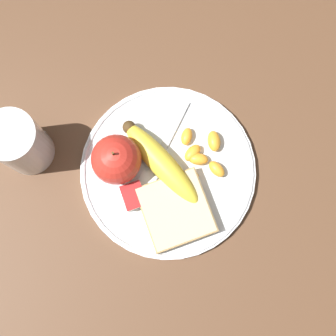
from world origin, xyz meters
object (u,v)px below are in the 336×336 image
plate (168,171)px  apple (116,160)px  banana (160,162)px  juice_glass (21,144)px  fork (156,162)px  jam_packet (134,196)px  bread_slice (176,210)px

plate → apple: apple is taller
banana → juice_glass: bearing=64.6°
plate → banana: size_ratio=1.66×
juice_glass → apple: size_ratio=1.32×
fork → jam_packet: size_ratio=3.68×
plate → juice_glass: bearing=62.4°
apple → banana: apple is taller
fork → jam_packet: jam_packet is taller
banana → bread_slice: 0.08m
fork → juice_glass: bearing=-69.8°
fork → banana: bearing=95.7°
juice_glass → fork: size_ratio=0.76×
jam_packet → apple: bearing=6.6°
juice_glass → bread_slice: size_ratio=1.06×
banana → fork: bearing=50.6°
fork → jam_packet: 0.06m
bread_slice → jam_packet: 0.07m
plate → apple: size_ratio=3.25×
banana → jam_packet: bearing=123.1°
banana → bread_slice: (-0.08, 0.00, -0.01)m
plate → jam_packet: 0.07m
apple → banana: bearing=-108.6°
apple → fork: (-0.02, -0.06, -0.04)m
banana → fork: (0.00, 0.01, -0.02)m
bread_slice → banana: bearing=-1.2°
banana → jam_packet: (-0.04, 0.06, -0.01)m
apple → jam_packet: (-0.06, -0.01, -0.03)m
apple → jam_packet: bearing=-173.4°
juice_glass → bread_slice: (-0.17, -0.19, -0.03)m
plate → bread_slice: bread_slice is taller
apple → plate: bearing=-116.0°
plate → fork: bearing=37.6°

